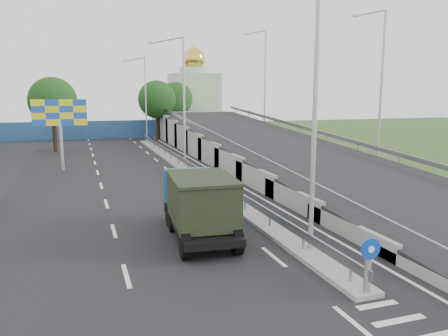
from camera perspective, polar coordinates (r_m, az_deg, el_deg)
name	(u,v)px	position (r m, az deg, el deg)	size (l,w,h in m)	color
road_surface	(158,186)	(28.83, -8.67, -2.28)	(26.00, 90.00, 0.04)	black
median	(188,171)	(33.26, -4.79, -0.43)	(1.00, 44.00, 0.20)	gray
overpass_ramp	(278,146)	(35.53, 7.02, 2.87)	(10.00, 50.00, 3.50)	gray
median_guardrail	(187,163)	(33.15, -4.80, 0.67)	(0.09, 44.00, 0.71)	gray
sign_bollard	(368,265)	(13.56, 18.34, -11.97)	(0.64, 0.23, 1.67)	black
lamp_post_near	(311,97)	(15.90, 11.24, 9.08)	(2.74, 0.18, 10.08)	#B2B5B7
lamp_post_mid	(182,95)	(34.72, -5.54, 9.45)	(2.74, 0.18, 10.08)	#B2B5B7
lamp_post_far	(144,95)	(54.39, -10.39, 9.41)	(2.74, 0.18, 10.08)	#B2B5B7
blue_wall	(107,130)	(60.12, -14.98, 4.86)	(30.00, 0.50, 2.40)	#284D93
church	(194,98)	(70.10, -3.94, 9.17)	(7.00, 7.00, 13.80)	#B2CCAD
billboard	(60,117)	(35.88, -20.66, 6.29)	(4.00, 0.24, 5.50)	#B2B5B7
tree_left_mid	(53,101)	(47.87, -21.48, 8.13)	(4.80, 4.80, 7.60)	black
tree_median_far	(157,100)	(56.67, -8.75, 8.83)	(4.80, 4.80, 7.60)	black
tree_ramp_far	(176,99)	(64.31, -6.29, 8.97)	(4.80, 4.80, 7.60)	black
dump_truck	(199,202)	(18.19, -3.35, -4.41)	(2.73, 6.30, 2.71)	black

